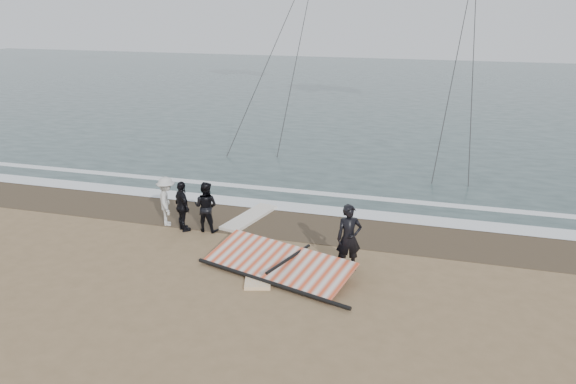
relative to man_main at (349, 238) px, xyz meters
The scene contains 10 objects.
ground 3.03m from the man_main, 142.93° to the right, with size 120.00×120.00×0.00m, color #8C704C.
sea 31.36m from the man_main, 94.22° to the left, with size 120.00×54.00×0.02m, color #233838.
wet_sand 3.71m from the man_main, 129.89° to the left, with size 120.00×2.80×0.01m, color #4C3D2B.
foam_near 4.84m from the man_main, 119.00° to the left, with size 120.00×0.90×0.01m, color white.
foam_far 6.36m from the man_main, 111.48° to the left, with size 120.00×0.45×0.01m, color white.
man_main is the anchor object (origin of this frame).
board_white 2.54m from the man_main, 164.15° to the right, with size 0.66×2.36×0.09m, color silver.
board_cream 4.77m from the man_main, 144.17° to the left, with size 0.68×2.55×0.11m, color silver.
trio_cluster 5.71m from the man_main, 165.44° to the left, with size 2.31×1.36×1.62m.
sail_rig 2.04m from the man_main, 162.74° to the right, with size 4.47×2.88×0.51m.
Camera 1 is at (4.53, -11.81, 6.88)m, focal length 35.00 mm.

